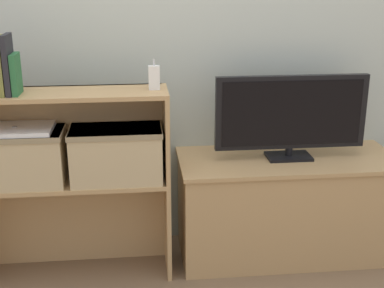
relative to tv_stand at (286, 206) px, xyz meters
The scene contains 13 objects.
ground_plane 0.61m from the tv_stand, 155.70° to the right, with size 16.00×16.00×0.00m, color brown.
wall_back 1.09m from the tv_stand, 152.44° to the left, with size 10.00×0.05×2.40m.
tv_stand is the anchor object (origin of this frame).
tv 0.49m from the tv_stand, 90.00° to the right, with size 0.75×0.14×0.42m.
bookshelf_lower_tier 1.07m from the tv_stand, behind, with size 0.93×0.27×0.49m.
bookshelf_upper_tier 1.18m from the tv_stand, behind, with size 0.93×0.27×0.42m.
book_olive 1.53m from the tv_stand, behind, with size 0.03×0.13×0.25m.
book_charcoal 1.51m from the tv_stand, behind, with size 0.02×0.14×0.26m.
book_forest 1.47m from the tv_stand, behind, with size 0.02×0.12×0.18m.
baby_monitor 0.97m from the tv_stand, behind, with size 0.05×0.04×0.14m.
storage_basket_left 1.35m from the tv_stand, behind, with size 0.42×0.24×0.25m.
storage_basket_right 0.93m from the tv_stand, behind, with size 0.42×0.24×0.25m.
laptop 1.39m from the tv_stand, behind, with size 0.33×0.22×0.02m.
Camera 1 is at (-0.25, -2.23, 1.44)m, focal length 50.00 mm.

